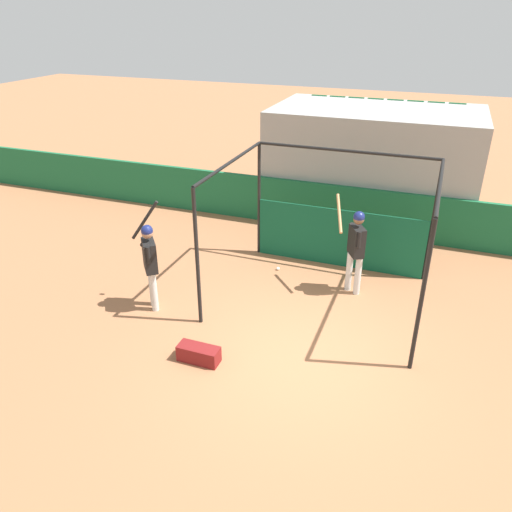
# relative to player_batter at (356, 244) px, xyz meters

# --- Properties ---
(ground_plane) EXTENTS (60.00, 60.00, 0.00)m
(ground_plane) POSITION_rel_player_batter_xyz_m (-0.41, -2.44, -1.06)
(ground_plane) COLOR #9E6642
(outfield_wall) EXTENTS (24.00, 0.12, 1.22)m
(outfield_wall) POSITION_rel_player_batter_xyz_m (-0.41, 2.96, -0.45)
(outfield_wall) COLOR #196038
(outfield_wall) RESTS_ON ground
(bleacher_section) EXTENTS (5.40, 3.20, 2.90)m
(bleacher_section) POSITION_rel_player_batter_xyz_m (-0.41, 4.63, 0.38)
(bleacher_section) COLOR #9E9E99
(bleacher_section) RESTS_ON ground
(batting_cage) EXTENTS (3.84, 3.21, 2.65)m
(batting_cage) POSITION_rel_player_batter_xyz_m (-0.53, 0.54, 0.07)
(batting_cage) COLOR black
(batting_cage) RESTS_ON ground
(player_batter) EXTENTS (0.75, 0.74, 1.93)m
(player_batter) POSITION_rel_player_batter_xyz_m (0.00, 0.00, 0.00)
(player_batter) COLOR silver
(player_batter) RESTS_ON ground
(player_waiting) EXTENTS (0.75, 0.67, 2.08)m
(player_waiting) POSITION_rel_player_batter_xyz_m (-3.48, -1.94, -0.01)
(player_waiting) COLOR silver
(player_waiting) RESTS_ON ground
(equipment_bag) EXTENTS (0.70, 0.28, 0.28)m
(equipment_bag) POSITION_rel_player_batter_xyz_m (-1.94, -3.12, -0.92)
(equipment_bag) COLOR maroon
(equipment_bag) RESTS_ON ground
(baseball) EXTENTS (0.07, 0.07, 0.07)m
(baseball) POSITION_rel_player_batter_xyz_m (-1.70, 0.34, -1.03)
(baseball) COLOR white
(baseball) RESTS_ON ground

